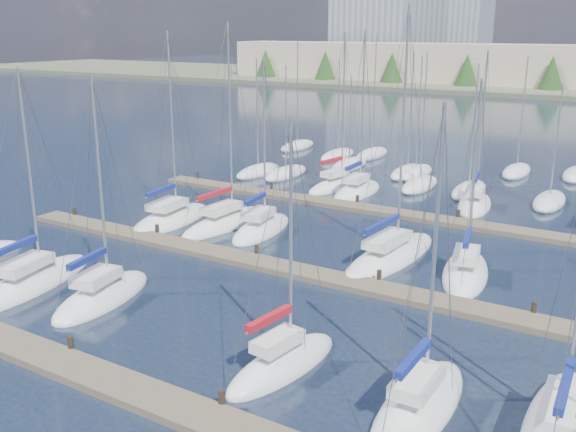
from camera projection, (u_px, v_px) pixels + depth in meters
The scene contains 19 objects.
ground at pixel (502, 152), 72.00m from camera, with size 400.00×400.00×0.00m, color #1F2A3E.
dock_near at pixel (124, 387), 24.52m from camera, with size 44.00×1.93×1.10m.
dock_mid at pixel (307, 273), 35.97m from camera, with size 44.00×1.93×1.10m.
dock_far at pixel (401, 214), 47.43m from camera, with size 44.00×1.93×1.10m.
sailboat_p at pixel (475, 204), 49.96m from camera, with size 3.65×7.60×12.55m.
sailboat_e at pixel (419, 405), 23.29m from camera, with size 2.37×7.28×11.82m.
sailboat_d at pixel (282, 364), 26.15m from camera, with size 2.82×6.65×10.96m.
sailboat_n at pixel (337, 185), 56.04m from camera, with size 3.46×7.87×13.82m.
sailboat_c at pixel (102, 296), 32.82m from camera, with size 3.93×7.49×12.10m.
sailboat_i at pixel (226, 222), 45.26m from camera, with size 2.92×9.06×14.55m.
sailboat_h at pixel (171, 219), 46.20m from camera, with size 4.19×8.69×13.97m.
sailboat_f at pixel (561, 431), 21.80m from camera, with size 2.88×8.94×12.65m.
sailboat_l at pixel (465, 272), 36.00m from camera, with size 4.03×7.87×11.59m.
sailboat_k at pixel (390, 256), 38.62m from camera, with size 3.54×10.56×15.45m.
sailboat_o at pixel (357, 191), 54.05m from camera, with size 3.03×7.55×14.00m.
sailboat_j at pixel (261, 229), 43.86m from camera, with size 3.56×7.55×12.40m.
sailboat_b at pixel (32, 282), 34.65m from camera, with size 4.54×9.27×12.25m.
distant_boats at pixel (413, 172), 60.82m from camera, with size 36.93×20.75×13.30m.
shoreline at pixel (543, 55), 150.01m from camera, with size 400.00×60.00×38.00m.
Camera 1 is at (16.69, -13.20, 13.34)m, focal length 40.00 mm.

